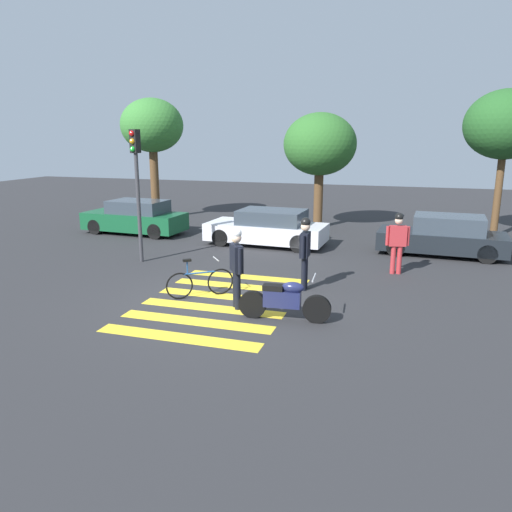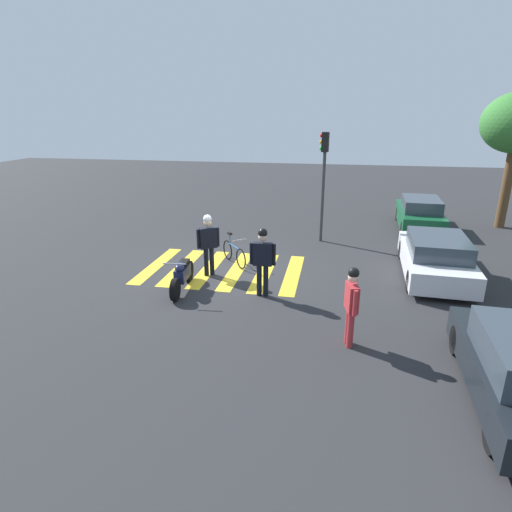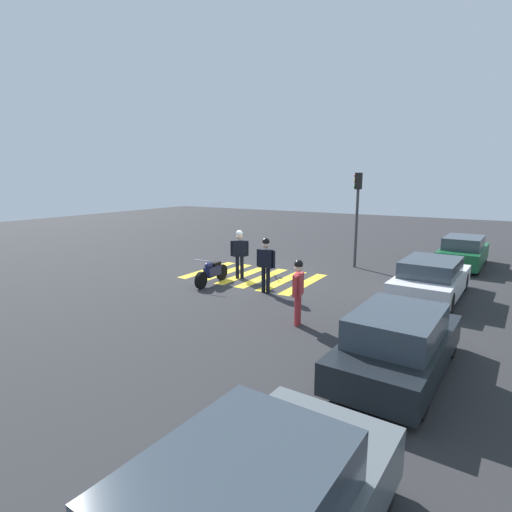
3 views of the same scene
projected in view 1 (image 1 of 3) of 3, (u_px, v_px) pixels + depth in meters
The scene contains 14 objects.
ground_plane at pixel (219, 302), 11.89m from camera, with size 60.00×60.00×0.00m, color #2B2B2D.
police_motorcycle at pixel (284, 300), 10.63m from camera, with size 2.02×0.62×1.02m.
leaning_bicycle at pixel (200, 282), 12.18m from camera, with size 1.38×1.10×1.00m.
officer_on_foot at pixel (305, 248), 12.59m from camera, with size 0.25×0.71×1.91m.
officer_by_motorcycle at pixel (236, 261), 11.21m from camera, with size 0.45×0.60×1.91m.
pedestrian_bystander at pixel (398, 239), 14.08m from camera, with size 0.66×0.30×1.79m.
crosswalk_stripes at pixel (219, 302), 11.89m from camera, with size 3.47×4.95×0.01m.
car_green_compact at pixel (135, 218), 20.05m from camera, with size 4.22×1.87×1.37m.
car_white_van at pixel (268, 228), 17.94m from camera, with size 4.41×2.04×1.30m.
car_black_suv at pixel (443, 236), 16.44m from camera, with size 4.17×1.93×1.34m.
traffic_light_pole at pixel (137, 174), 15.03m from camera, with size 0.27×0.35×4.10m.
street_tree_near at pixel (152, 127), 22.75m from camera, with size 2.89×2.89×5.60m.
street_tree_mid at pixel (320, 145), 20.68m from camera, with size 3.07×3.07×4.86m.
street_tree_far at pixel (506, 125), 18.47m from camera, with size 3.06×3.06×5.62m.
Camera 1 is at (4.19, -10.51, 3.92)m, focal length 34.51 mm.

